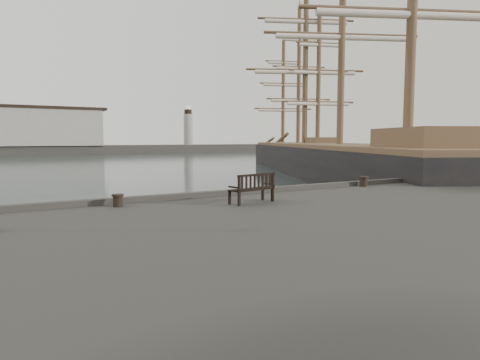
% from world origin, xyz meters
% --- Properties ---
extents(ground, '(400.00, 400.00, 0.00)m').
position_xyz_m(ground, '(0.00, 0.00, 0.00)').
color(ground, black).
rests_on(ground, ground).
extents(breakwater, '(140.00, 9.50, 12.20)m').
position_xyz_m(breakwater, '(-4.56, 92.00, 4.30)').
color(breakwater, '#383530').
rests_on(breakwater, ground).
extents(bench, '(1.58, 0.81, 0.87)m').
position_xyz_m(bench, '(-1.13, -2.08, 1.84)').
color(bench, black).
rests_on(bench, quay).
extents(bollard_left, '(0.37, 0.37, 0.36)m').
position_xyz_m(bollard_left, '(-4.82, -0.75, 1.74)').
color(bollard_left, black).
rests_on(bollard_left, quay).
extents(bollard_right, '(0.41, 0.41, 0.41)m').
position_xyz_m(bollard_right, '(5.18, -0.56, 1.76)').
color(bollard_right, black).
rests_on(bollard_right, quay).
extents(tall_ship_main, '(26.78, 45.10, 34.01)m').
position_xyz_m(tall_ship_main, '(20.53, 16.98, 0.85)').
color(tall_ship_main, black).
rests_on(tall_ship_main, ground).
extents(tall_ship_far, '(14.44, 27.09, 22.91)m').
position_xyz_m(tall_ship_far, '(29.46, 34.59, 0.77)').
color(tall_ship_far, black).
rests_on(tall_ship_far, ground).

